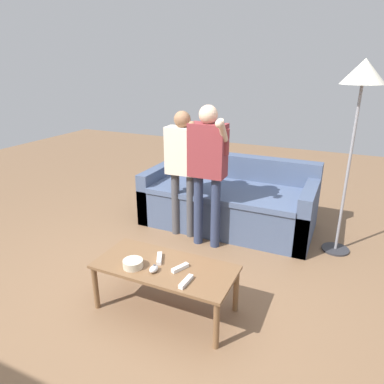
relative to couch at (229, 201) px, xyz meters
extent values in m
plane|color=brown|center=(-0.09, -1.53, -0.29)|extent=(12.00, 12.00, 0.00)
cube|color=#475675|center=(0.00, -0.03, -0.07)|extent=(1.99, 0.94, 0.44)
cube|color=#4D5D7E|center=(0.00, -0.11, 0.18)|extent=(1.71, 0.82, 0.06)
cube|color=#475675|center=(0.00, 0.35, 0.32)|extent=(1.99, 0.18, 0.35)
cube|color=#475675|center=(-0.93, -0.03, 0.03)|extent=(0.14, 0.94, 0.64)
cube|color=#475675|center=(0.93, -0.03, 0.03)|extent=(0.14, 0.94, 0.64)
cube|color=brown|center=(0.07, -1.74, 0.10)|extent=(1.09, 0.50, 0.03)
cylinder|color=brown|center=(-0.44, -1.95, -0.10)|extent=(0.04, 0.04, 0.38)
cylinder|color=brown|center=(0.58, -1.95, -0.10)|extent=(0.04, 0.04, 0.38)
cylinder|color=brown|center=(-0.44, -1.52, -0.10)|extent=(0.04, 0.04, 0.38)
cylinder|color=brown|center=(0.58, -1.52, -0.10)|extent=(0.04, 0.04, 0.38)
cylinder|color=beige|center=(-0.14, -1.85, 0.14)|extent=(0.15, 0.15, 0.06)
ellipsoid|color=white|center=(0.04, -1.84, 0.13)|extent=(0.06, 0.09, 0.05)
cylinder|color=#4C4C51|center=(0.04, -1.83, 0.16)|extent=(0.02, 0.02, 0.01)
cylinder|color=#2D2D33|center=(1.26, -0.16, -0.28)|extent=(0.28, 0.28, 0.02)
cylinder|color=gray|center=(1.26, -0.16, 0.56)|extent=(0.03, 0.03, 1.67)
cone|color=silver|center=(1.26, -0.16, 1.51)|extent=(0.39, 0.39, 0.22)
cylinder|color=#47474C|center=(-0.47, -0.50, 0.08)|extent=(0.09, 0.09, 0.74)
cylinder|color=#47474C|center=(-0.28, -0.50, 0.08)|extent=(0.09, 0.09, 0.74)
cube|color=beige|center=(-0.38, -0.50, 0.70)|extent=(0.36, 0.20, 0.51)
sphere|color=#936B4C|center=(-0.38, -0.50, 1.03)|extent=(0.18, 0.18, 0.18)
cylinder|color=#936B4C|center=(-0.55, -0.51, 0.68)|extent=(0.06, 0.06, 0.48)
cylinder|color=beige|center=(-0.20, -0.49, 0.80)|extent=(0.06, 0.06, 0.24)
cylinder|color=#936B4C|center=(-0.20, -0.58, 0.93)|extent=(0.07, 0.21, 0.21)
sphere|color=#936B4C|center=(-0.19, -0.66, 1.01)|extent=(0.07, 0.07, 0.07)
cylinder|color=#2D3856|center=(-0.14, -0.61, 0.10)|extent=(0.10, 0.10, 0.78)
cylinder|color=#2D3856|center=(0.05, -0.61, 0.10)|extent=(0.10, 0.10, 0.78)
cube|color=brown|center=(-0.04, -0.61, 0.76)|extent=(0.37, 0.20, 0.54)
sphere|color=beige|center=(-0.04, -0.61, 1.11)|extent=(0.19, 0.19, 0.19)
cylinder|color=beige|center=(-0.23, -0.61, 0.74)|extent=(0.07, 0.07, 0.51)
cylinder|color=brown|center=(0.14, -0.60, 0.86)|extent=(0.07, 0.07, 0.25)
cylinder|color=beige|center=(0.14, -0.71, 0.99)|extent=(0.06, 0.20, 0.24)
sphere|color=beige|center=(0.14, -0.81, 1.07)|extent=(0.08, 0.08, 0.08)
cube|color=white|center=(-0.01, -1.68, 0.12)|extent=(0.10, 0.16, 0.03)
cylinder|color=silver|center=(-0.02, -1.66, 0.14)|extent=(0.01, 0.01, 0.00)
cube|color=silver|center=(0.01, -1.73, 0.14)|extent=(0.02, 0.02, 0.00)
cube|color=white|center=(0.20, -1.73, 0.12)|extent=(0.09, 0.15, 0.03)
cylinder|color=silver|center=(0.21, -1.71, 0.14)|extent=(0.01, 0.01, 0.00)
cube|color=silver|center=(0.18, -1.78, 0.14)|extent=(0.02, 0.02, 0.00)
cube|color=white|center=(0.32, -1.88, 0.12)|extent=(0.05, 0.16, 0.03)
cylinder|color=silver|center=(0.32, -1.85, 0.14)|extent=(0.01, 0.01, 0.00)
cube|color=silver|center=(0.32, -1.92, 0.14)|extent=(0.02, 0.02, 0.00)
camera|label=1|loc=(1.23, -3.76, 1.58)|focal=32.59mm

